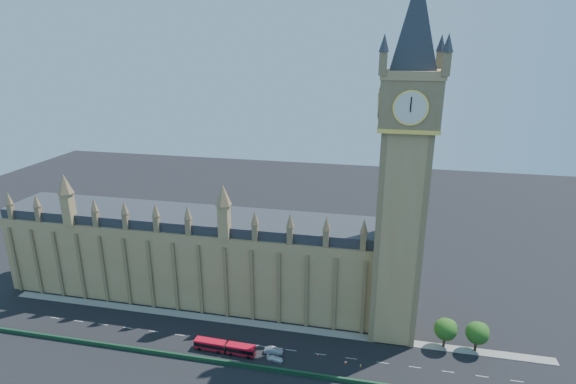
% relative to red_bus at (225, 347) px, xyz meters
% --- Properties ---
extents(ground, '(400.00, 400.00, 0.00)m').
position_rel_red_bus_xyz_m(ground, '(5.03, 4.31, -1.49)').
color(ground, black).
rests_on(ground, ground).
extents(palace_westminster, '(120.00, 20.00, 28.00)m').
position_rel_red_bus_xyz_m(palace_westminster, '(-19.97, 26.31, 12.37)').
color(palace_westminster, '#A78750').
rests_on(palace_westminster, ground).
extents(elizabeth_tower, '(20.59, 20.59, 105.00)m').
position_rel_red_bus_xyz_m(elizabeth_tower, '(43.03, 18.30, 53.06)').
color(elizabeth_tower, '#A78750').
rests_on(elizabeth_tower, ground).
extents(bridge_parapet, '(160.00, 0.60, 1.20)m').
position_rel_red_bus_xyz_m(bridge_parapet, '(5.03, -4.69, -0.89)').
color(bridge_parapet, '#1E4C2D').
rests_on(bridge_parapet, ground).
extents(kerb_north, '(160.00, 3.00, 0.16)m').
position_rel_red_bus_xyz_m(kerb_north, '(5.03, 13.81, -1.41)').
color(kerb_north, gray).
rests_on(kerb_north, ground).
extents(tree_east_near, '(6.00, 6.00, 8.50)m').
position_rel_red_bus_xyz_m(tree_east_near, '(57.26, 14.39, 4.15)').
color(tree_east_near, '#382619').
rests_on(tree_east_near, ground).
extents(tree_east_far, '(6.00, 6.00, 8.50)m').
position_rel_red_bus_xyz_m(tree_east_far, '(65.26, 14.39, 4.15)').
color(tree_east_far, '#382619').
rests_on(tree_east_far, ground).
extents(red_bus, '(16.77, 3.20, 2.84)m').
position_rel_red_bus_xyz_m(red_bus, '(0.00, 0.00, 0.00)').
color(red_bus, red).
rests_on(red_bus, ground).
extents(car_grey, '(4.88, 2.27, 1.62)m').
position_rel_red_bus_xyz_m(car_grey, '(4.50, 2.23, -0.69)').
color(car_grey, '#44484C').
rests_on(car_grey, ground).
extents(car_silver, '(4.96, 1.91, 1.61)m').
position_rel_red_bus_xyz_m(car_silver, '(12.75, 2.18, -0.69)').
color(car_silver, '#B1B4BA').
rests_on(car_silver, ground).
extents(car_white, '(4.49, 2.24, 1.25)m').
position_rel_red_bus_xyz_m(car_white, '(13.83, -0.64, -0.87)').
color(car_white, white).
rests_on(car_white, ground).
extents(cone_a, '(0.47, 0.47, 0.70)m').
position_rel_red_bus_xyz_m(cone_a, '(24.32, 3.59, -1.15)').
color(cone_a, black).
rests_on(cone_a, ground).
extents(cone_b, '(0.48, 0.48, 0.66)m').
position_rel_red_bus_xyz_m(cone_b, '(31.94, 2.29, -1.17)').
color(cone_b, black).
rests_on(cone_b, ground).
extents(cone_c, '(0.57, 0.57, 0.72)m').
position_rel_red_bus_xyz_m(cone_c, '(35.58, 1.63, -1.14)').
color(cone_c, black).
rests_on(cone_c, ground).
extents(cone_d, '(0.61, 0.61, 0.77)m').
position_rel_red_bus_xyz_m(cone_d, '(31.67, 2.07, -1.11)').
color(cone_d, black).
rests_on(cone_d, ground).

